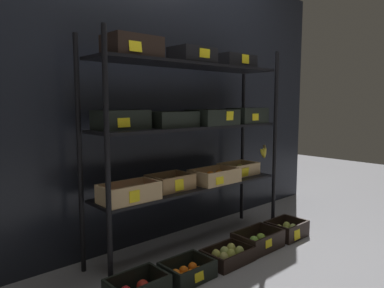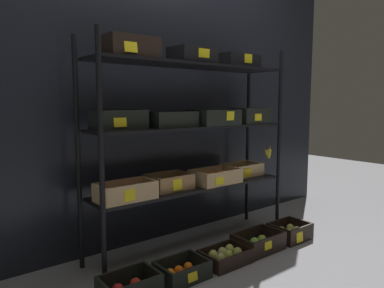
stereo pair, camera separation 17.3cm
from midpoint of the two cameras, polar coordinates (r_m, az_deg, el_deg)
ground_plane at (r=2.88m, az=-1.79°, el=-16.02°), size 10.00×10.00×0.00m
storefront_wall at (r=2.96m, az=-6.67°, el=7.00°), size 4.01×0.12×2.26m
display_rack at (r=2.66m, az=-1.87°, el=2.64°), size 1.72×0.39×1.54m
crate_ground_tangerine at (r=2.40m, az=-2.94°, el=-19.79°), size 0.31×0.24×0.11m
crate_ground_pear at (r=2.61m, az=3.77°, el=-17.38°), size 0.34×0.24×0.10m
crate_ground_apple_green at (r=2.86m, az=8.72°, el=-15.21°), size 0.37×0.25×0.13m
crate_ground_rightmost_pear at (r=3.13m, az=13.30°, el=-13.25°), size 0.31×0.25×0.13m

